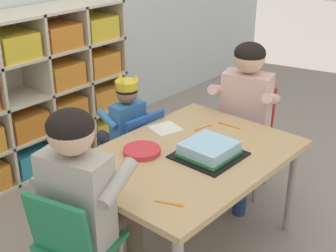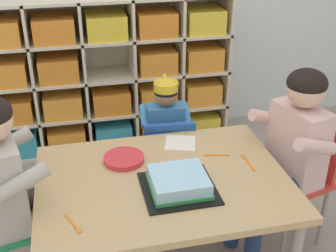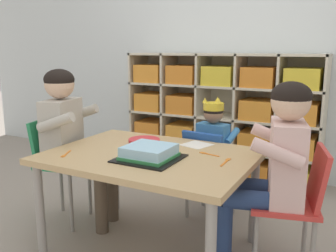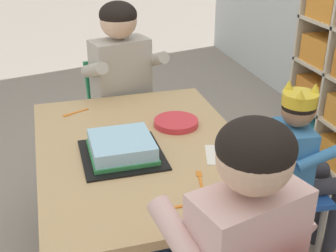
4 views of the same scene
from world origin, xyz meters
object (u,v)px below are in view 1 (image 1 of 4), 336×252
Objects in this scene: guest_at_table_side at (243,106)px; birthday_cake_on_tray at (209,150)px; classroom_chair_blue at (135,148)px; classroom_chair_guest_side at (247,129)px; fork_scattered_mid_table at (202,128)px; adult_helper_seated at (85,190)px; classroom_chair_adult_side at (73,243)px; child_with_crown at (123,122)px; fork_by_napkin at (172,204)px; paper_plate_stack at (142,151)px; fork_at_table_front_edge at (228,125)px; activity_table at (188,164)px.

guest_at_table_side is 0.65m from birthday_cake_on_tray.
guest_at_table_side is (0.53, -0.44, 0.24)m from classroom_chair_blue.
classroom_chair_guest_side is 0.68× the size of guest_at_table_side.
classroom_chair_blue is 0.73m from guest_at_table_side.
adult_helper_seated is at bearing -162.11° from fork_scattered_mid_table.
classroom_chair_blue is 0.89× the size of classroom_chair_adult_side.
child_with_crown is 6.69× the size of fork_by_napkin.
fork_by_napkin is (-0.26, -0.42, -0.01)m from paper_plate_stack.
child_with_crown is at bearing -67.46° from adult_helper_seated.
guest_at_table_side is 8.02× the size of fork_by_napkin.
adult_helper_seated is 1.31m from guest_at_table_side.
paper_plate_stack is at bearing -173.15° from fork_scattered_mid_table.
classroom_chair_guest_side is 5.49× the size of fork_scattered_mid_table.
fork_scattered_mid_table is (1.04, 0.11, 0.15)m from classroom_chair_adult_side.
fork_scattered_mid_table is at bearing -98.01° from classroom_chair_adult_side.
birthday_cake_on_tray is (-0.09, -0.63, 0.23)m from classroom_chair_blue.
guest_at_table_side is at bearing -96.54° from fork_by_napkin.
adult_helper_seated reaches higher than fork_at_table_front_edge.
classroom_chair_guest_side is (0.78, 0.13, -0.11)m from activity_table.
classroom_chair_blue is 1.03m from classroom_chair_adult_side.
classroom_chair_blue is at bearing 90.50° from child_with_crown.
classroom_chair_adult_side is at bearing -101.21° from classroom_chair_guest_side.
adult_helper_seated is (-0.64, 0.06, 0.12)m from activity_table.
classroom_chair_adult_side is at bearing 171.11° from birthday_cake_on_tray.
classroom_chair_adult_side is 1.19m from fork_at_table_front_edge.
fork_by_napkin is (-0.41, -0.24, 0.06)m from activity_table.
classroom_chair_adult_side is at bearing 90.00° from adult_helper_seated.
activity_table is 1.80× the size of classroom_chair_blue.
paper_plate_stack is at bearing -89.03° from adult_helper_seated.
fork_by_napkin is at bearing 62.65° from child_with_crown.
fork_at_table_front_edge is at bearing 125.66° from classroom_chair_blue.
classroom_chair_adult_side is 5.64× the size of fork_scattered_mid_table.
adult_helper_seated is 1.44m from classroom_chair_guest_side.
classroom_chair_guest_side is (1.42, 0.07, -0.23)m from adult_helper_seated.
classroom_chair_guest_side is at bearing 90.00° from guest_at_table_side.
classroom_chair_guest_side is 0.24m from guest_at_table_side.
child_with_crown is at bearing 82.15° from birthday_cake_on_tray.
classroom_chair_guest_side is at bearing -3.66° from paper_plate_stack.
classroom_chair_guest_side is 5.46× the size of fork_by_napkin.
fork_scattered_mid_table is (0.15, -0.40, 0.20)m from classroom_chair_blue.
fork_at_table_front_edge is (1.07, -0.01, -0.06)m from adult_helper_seated.
adult_helper_seated is at bearing -165.08° from paper_plate_stack.
adult_helper_seated is (0.11, 0.03, 0.21)m from classroom_chair_adult_side.
fork_scattered_mid_table is (0.94, 0.08, -0.06)m from adult_helper_seated.
birthday_cake_on_tray reaches higher than classroom_chair_blue.
fork_at_table_front_edge is (0.13, -0.09, -0.00)m from fork_scattered_mid_table.
fork_scattered_mid_table is at bearing -85.71° from fork_by_napkin.
classroom_chair_blue reaches higher than activity_table.
fork_scattered_mid_table is at bearing -98.96° from adult_helper_seated.
paper_plate_stack is at bearing 54.99° from classroom_chair_blue.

